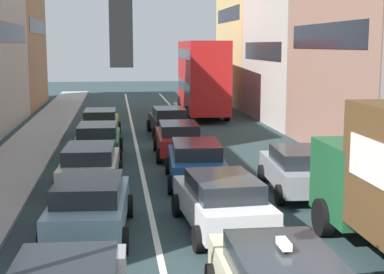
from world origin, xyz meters
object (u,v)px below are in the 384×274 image
Objects in this scene: sedan_centre_lane_second at (222,201)px; sedan_left_lane_fifth at (100,123)px; bus_mid_queue_primary at (202,74)px; sedan_left_lane_fourth at (98,140)px; sedan_centre_lane_fifth at (169,120)px; sedan_right_lane_behind_truck at (299,169)px; hatchback_centre_lane_third at (196,161)px; coupe_centre_lane_fourth at (178,138)px; wagon_left_lane_second at (90,205)px; sedan_left_lane_third at (90,166)px.

sedan_centre_lane_second and sedan_left_lane_fifth have the same top height.
sedan_left_lane_fourth is at bearing 157.59° from bus_mid_queue_primary.
sedan_centre_lane_fifth and sedan_right_lane_behind_truck have the same top height.
hatchback_centre_lane_third and sedan_right_lane_behind_truck have the same top height.
hatchback_centre_lane_third is 1.01× the size of coupe_centre_lane_fourth.
sedan_centre_lane_second is 1.00× the size of wagon_left_lane_second.
sedan_left_lane_third and coupe_centre_lane_fourth have the same top height.
sedan_left_lane_fifth is (-3.49, 5.65, 0.00)m from coupe_centre_lane_fourth.
hatchback_centre_lane_third is 0.42× the size of bus_mid_queue_primary.
hatchback_centre_lane_third is at bearing 173.08° from bus_mid_queue_primary.
coupe_centre_lane_fourth is 15.09m from bus_mid_queue_primary.
wagon_left_lane_second is 1.02× the size of sedan_left_lane_fourth.
sedan_left_lane_third is (-0.19, 4.90, 0.00)m from wagon_left_lane_second.
sedan_centre_lane_second and wagon_left_lane_second have the same top height.
sedan_centre_lane_second is 4.75m from sedan_right_lane_behind_truck.
sedan_centre_lane_second is 1.02× the size of coupe_centre_lane_fourth.
hatchback_centre_lane_third is 11.26m from sedan_left_lane_fifth.
sedan_left_lane_third is (-3.58, 5.00, 0.00)m from sedan_centre_lane_second.
sedan_right_lane_behind_truck is (3.15, -1.76, 0.00)m from hatchback_centre_lane_third.
coupe_centre_lane_fourth is (-0.07, 5.03, 0.00)m from hatchback_centre_lane_third.
sedan_centre_lane_second is at bearing 141.45° from sedan_right_lane_behind_truck.
sedan_left_lane_fifth is at bearing 94.14° from sedan_centre_lane_fifth.
hatchback_centre_lane_third is 3.64m from sedan_left_lane_third.
sedan_centre_lane_fifth is (3.51, 16.27, 0.00)m from wagon_left_lane_second.
sedan_left_lane_fifth is at bearing 2.10° from sedan_left_lane_third.
hatchback_centre_lane_third is at bearing -160.49° from sedan_left_lane_fifth.
sedan_centre_lane_fifth is (0.12, 16.38, 0.00)m from sedan_centre_lane_second.
sedan_left_lane_fifth is 0.41× the size of bus_mid_queue_primary.
sedan_centre_lane_second and sedan_left_lane_fourth have the same top height.
bus_mid_queue_primary is at bearing -35.62° from sedan_left_lane_fifth.
coupe_centre_lane_fourth is at bearing 176.22° from sedan_centre_lane_fifth.
wagon_left_lane_second is 16.65m from sedan_centre_lane_fifth.
sedan_left_lane_third is at bearing 97.74° from hatchback_centre_lane_third.
sedan_left_lane_third is at bearing 31.67° from sedan_centre_lane_second.
sedan_centre_lane_second and sedan_right_lane_behind_truck have the same top height.
wagon_left_lane_second and sedan_centre_lane_fifth have the same top height.
sedan_left_lane_fourth is at bearing 14.61° from sedan_centre_lane_second.
sedan_centre_lane_second is 5.28m from hatchback_centre_lane_third.
wagon_left_lane_second is 1.00× the size of sedan_right_lane_behind_truck.
coupe_centre_lane_fourth is (-0.02, 10.31, 0.00)m from sedan_centre_lane_second.
sedan_centre_lane_second is at bearing -141.91° from sedan_left_lane_third.
sedan_centre_lane_second is at bearing -177.11° from hatchback_centre_lane_third.
bus_mid_queue_primary reaches higher than wagon_left_lane_second.
sedan_left_lane_fourth is 7.01m from sedan_centre_lane_fifth.
coupe_centre_lane_fourth and sedan_right_lane_behind_truck have the same top height.
sedan_centre_lane_fifth is at bearing 0.16° from coupe_centre_lane_fourth.
sedan_left_lane_fourth is at bearing -178.54° from sedan_left_lane_fifth.
hatchback_centre_lane_third and sedan_left_lane_third have the same top height.
coupe_centre_lane_fourth is 6.07m from sedan_centre_lane_fifth.
sedan_centre_lane_second and coupe_centre_lane_fourth have the same top height.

